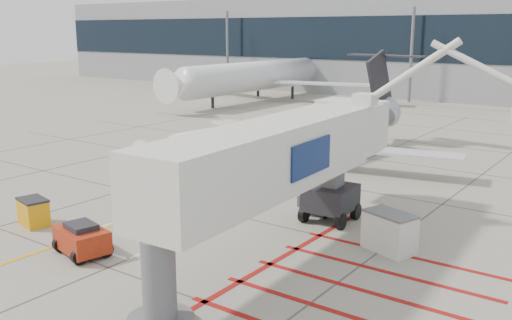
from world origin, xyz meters
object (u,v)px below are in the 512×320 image
Objects in this scene: pushback_tug at (82,238)px; spill_bin at (34,212)px; regional_jet at (270,116)px; jet_bridge at (267,171)px.

pushback_tug is 1.59× the size of spill_bin.
pushback_tug is (1.72, -16.39, -2.98)m from regional_jet.
pushback_tug is 4.97m from spill_bin.
pushback_tug is (-6.59, -3.99, -3.01)m from jet_bridge.
spill_bin is at bearing -167.92° from jet_bridge.
jet_bridge is 12.09× the size of spill_bin.
regional_jet reaches higher than pushback_tug.
regional_jet is 1.52× the size of jet_bridge.
spill_bin is (-3.15, -15.43, -3.03)m from regional_jet.
regional_jet reaches higher than spill_bin.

